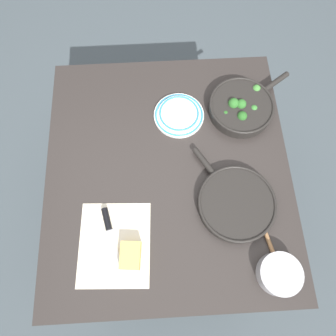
{
  "coord_description": "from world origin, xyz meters",
  "views": [
    {
      "loc": [
        0.41,
        -0.02,
        1.9
      ],
      "look_at": [
        0.0,
        0.0,
        0.77
      ],
      "focal_mm": 32.0,
      "sensor_mm": 36.0,
      "label": 1
    }
  ],
  "objects_px": {
    "skillet_broccoli": "(241,107)",
    "prep_bowl_steel": "(279,274)",
    "wooden_spoon": "(266,235)",
    "cheese_block": "(131,256)",
    "grater_knife": "(110,232)",
    "skillet_eggs": "(236,203)",
    "dinner_plate_stack": "(179,115)"
  },
  "relations": [
    {
      "from": "prep_bowl_steel",
      "to": "grater_knife",
      "type": "bearing_deg",
      "value": -106.83
    },
    {
      "from": "wooden_spoon",
      "to": "dinner_plate_stack",
      "type": "xyz_separation_m",
      "value": [
        -0.53,
        -0.29,
        0.0
      ]
    },
    {
      "from": "cheese_block",
      "to": "dinner_plate_stack",
      "type": "height_order",
      "value": "cheese_block"
    },
    {
      "from": "prep_bowl_steel",
      "to": "skillet_broccoli",
      "type": "bearing_deg",
      "value": -176.63
    },
    {
      "from": "cheese_block",
      "to": "prep_bowl_steel",
      "type": "height_order",
      "value": "prep_bowl_steel"
    },
    {
      "from": "skillet_eggs",
      "to": "dinner_plate_stack",
      "type": "relative_size",
      "value": 1.8
    },
    {
      "from": "skillet_eggs",
      "to": "prep_bowl_steel",
      "type": "xyz_separation_m",
      "value": [
        0.26,
        0.12,
        0.01
      ]
    },
    {
      "from": "cheese_block",
      "to": "grater_knife",
      "type": "bearing_deg",
      "value": -139.02
    },
    {
      "from": "wooden_spoon",
      "to": "cheese_block",
      "type": "distance_m",
      "value": 0.51
    },
    {
      "from": "dinner_plate_stack",
      "to": "prep_bowl_steel",
      "type": "bearing_deg",
      "value": 24.85
    },
    {
      "from": "skillet_broccoli",
      "to": "cheese_block",
      "type": "xyz_separation_m",
      "value": [
        0.59,
        -0.48,
        -0.01
      ]
    },
    {
      "from": "grater_knife",
      "to": "wooden_spoon",
      "type": "bearing_deg",
      "value": 72.46
    },
    {
      "from": "dinner_plate_stack",
      "to": "prep_bowl_steel",
      "type": "relative_size",
      "value": 1.44
    },
    {
      "from": "skillet_broccoli",
      "to": "prep_bowl_steel",
      "type": "bearing_deg",
      "value": -120.7
    },
    {
      "from": "wooden_spoon",
      "to": "prep_bowl_steel",
      "type": "distance_m",
      "value": 0.14
    },
    {
      "from": "skillet_eggs",
      "to": "grater_knife",
      "type": "xyz_separation_m",
      "value": [
        0.08,
        -0.49,
        -0.01
      ]
    },
    {
      "from": "skillet_eggs",
      "to": "cheese_block",
      "type": "distance_m",
      "value": 0.44
    },
    {
      "from": "wooden_spoon",
      "to": "prep_bowl_steel",
      "type": "relative_size",
      "value": 2.23
    },
    {
      "from": "grater_knife",
      "to": "cheese_block",
      "type": "relative_size",
      "value": 2.54
    },
    {
      "from": "skillet_broccoli",
      "to": "grater_knife",
      "type": "height_order",
      "value": "skillet_broccoli"
    },
    {
      "from": "wooden_spoon",
      "to": "grater_knife",
      "type": "height_order",
      "value": "grater_knife"
    },
    {
      "from": "wooden_spoon",
      "to": "cheese_block",
      "type": "xyz_separation_m",
      "value": [
        0.05,
        -0.51,
        0.02
      ]
    },
    {
      "from": "skillet_broccoli",
      "to": "grater_knife",
      "type": "relative_size",
      "value": 1.42
    },
    {
      "from": "wooden_spoon",
      "to": "grater_knife",
      "type": "relative_size",
      "value": 1.27
    },
    {
      "from": "wooden_spoon",
      "to": "cheese_block",
      "type": "height_order",
      "value": "cheese_block"
    },
    {
      "from": "skillet_broccoli",
      "to": "prep_bowl_steel",
      "type": "xyz_separation_m",
      "value": [
        0.68,
        0.04,
        -0.0
      ]
    },
    {
      "from": "skillet_broccoli",
      "to": "skillet_eggs",
      "type": "distance_m",
      "value": 0.42
    },
    {
      "from": "grater_knife",
      "to": "cheese_block",
      "type": "distance_m",
      "value": 0.12
    },
    {
      "from": "skillet_eggs",
      "to": "wooden_spoon",
      "type": "bearing_deg",
      "value": -171.93
    },
    {
      "from": "skillet_broccoli",
      "to": "prep_bowl_steel",
      "type": "distance_m",
      "value": 0.68
    },
    {
      "from": "skillet_broccoli",
      "to": "skillet_eggs",
      "type": "relative_size",
      "value": 0.96
    },
    {
      "from": "grater_knife",
      "to": "dinner_plate_stack",
      "type": "xyz_separation_m",
      "value": [
        -0.49,
        0.29,
        0.0
      ]
    }
  ]
}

